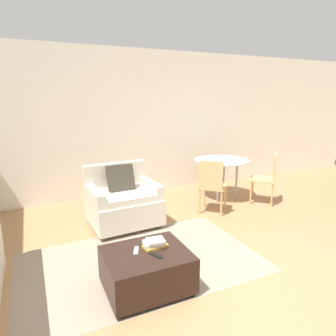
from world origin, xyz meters
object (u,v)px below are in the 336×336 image
Objects in this scene: ottoman at (147,269)px; tv_remote_secondary at (136,250)px; dining_table at (222,164)px; dining_chair_near_left at (212,183)px; armchair at (123,202)px; dining_chair_near_right at (268,175)px; tv_remote_primary at (156,255)px; book_stack at (155,243)px.

tv_remote_secondary is at bearing 138.11° from ottoman.
dining_table is 0.85m from dining_chair_near_left.
armchair is 1.13× the size of dining_chair_near_right.
armchair is at bearing 83.83° from tv_remote_primary.
dining_chair_near_left is (1.69, 1.44, 0.30)m from ottoman.
tv_remote_primary is at bearing -151.40° from dining_chair_near_right.
dining_chair_near_left is (1.63, 1.53, 0.11)m from tv_remote_primary.
armchair is 2.64m from dining_chair_near_right.
tv_remote_secondary is at bearing 129.69° from tv_remote_primary.
tv_remote_secondary is at bearing -142.31° from dining_chair_near_left.
tv_remote_primary is at bearing -96.17° from armchair.
dining_chair_near_right is at bearing 26.51° from book_stack.
dining_table is 1.15× the size of dining_chair_near_left.
armchair is 1.25× the size of ottoman.
dining_chair_near_right is at bearing 0.00° from dining_chair_near_left.
dining_chair_near_right reaches higher than ottoman.
tv_remote_secondary is 0.15× the size of dining_table.
armchair is at bearing -168.76° from dining_table.
armchair reaches higher than tv_remote_secondary.
dining_chair_near_left is at bearing 40.41° from ottoman.
dining_table reaches higher than book_stack.
book_stack is 1.66× the size of tv_remote_secondary.
book_stack is at bearing -153.49° from dining_chair_near_right.
ottoman is at bearing -139.59° from dining_chair_near_left.
armchair reaches higher than ottoman.
tv_remote_primary is 0.17× the size of dining_chair_near_left.
dining_chair_near_left and dining_chair_near_right have the same top height.
book_stack is at bearing -137.73° from dining_table.
armchair is 0.98× the size of dining_table.
book_stack is at bearing 70.80° from tv_remote_primary.
armchair reaches higher than book_stack.
ottoman is 0.26m from book_stack.
armchair reaches higher than dining_chair_near_left.
tv_remote_secondary is at bearing -140.32° from dining_table.
dining_table is (2.28, 2.03, 0.43)m from ottoman.
tv_remote_primary is at bearing -50.31° from tv_remote_secondary.
dining_chair_near_right is (2.87, 1.44, 0.30)m from ottoman.
armchair is 2.09m from dining_table.
dining_chair_near_right is at bearing -45.00° from dining_table.
dining_chair_near_left reaches higher than tv_remote_primary.
dining_table reaches higher than tv_remote_primary.
tv_remote_secondary is 3.26m from dining_chair_near_right.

